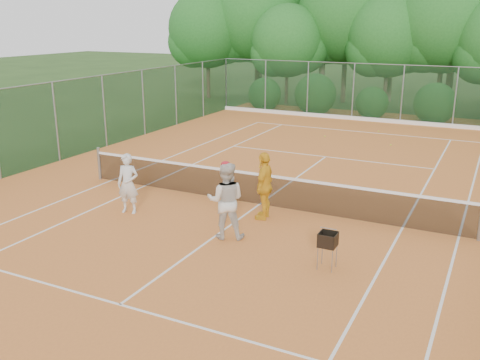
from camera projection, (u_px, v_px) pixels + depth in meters
name	position (u px, v px, depth m)	size (l,w,h in m)	color
ground	(259.00, 205.00, 15.67)	(120.00, 120.00, 0.00)	#264418
clay_court	(259.00, 205.00, 15.67)	(18.00, 36.00, 0.02)	orange
tennis_net	(259.00, 188.00, 15.52)	(11.97, 0.10, 1.10)	gray
player_white	(128.00, 184.00, 14.81)	(0.62, 0.40, 1.69)	silver
player_center_grp	(226.00, 200.00, 13.06)	(1.14, 1.02, 1.96)	beige
player_yellow	(264.00, 186.00, 14.36)	(1.09, 0.45, 1.86)	gold
ball_hopper	(328.00, 240.00, 11.48)	(0.36, 0.36, 0.83)	gray
stray_ball_a	(379.00, 131.00, 25.82)	(0.07, 0.07, 0.07)	gold
stray_ball_b	(325.00, 136.00, 24.68)	(0.07, 0.07, 0.07)	#CAD431
stray_ball_c	(391.00, 145.00, 22.99)	(0.07, 0.07, 0.07)	#C9E435
court_markings	(259.00, 205.00, 15.66)	(11.03, 23.83, 0.01)	white
fence_back	(377.00, 93.00, 28.10)	(18.07, 0.07, 3.00)	#19381E
tropical_treeline	(427.00, 22.00, 30.93)	(32.10, 8.49, 15.03)	brown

